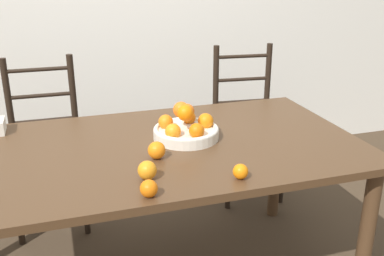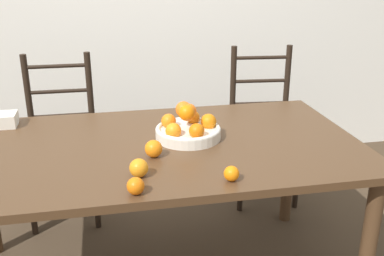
% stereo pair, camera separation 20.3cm
% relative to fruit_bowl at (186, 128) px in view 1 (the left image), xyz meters
% --- Properties ---
extents(wall_back, '(8.00, 0.06, 2.60)m').
position_rel_fruit_bowl_xyz_m(wall_back, '(-0.17, 1.50, 0.47)').
color(wall_back, silver).
rests_on(wall_back, ground_plane).
extents(dining_table, '(1.92, 1.04, 0.77)m').
position_rel_fruit_bowl_xyz_m(dining_table, '(-0.17, -0.04, -0.14)').
color(dining_table, '#4C331E').
rests_on(dining_table, ground_plane).
extents(fruit_bowl, '(0.31, 0.31, 0.18)m').
position_rel_fruit_bowl_xyz_m(fruit_bowl, '(0.00, 0.00, 0.00)').
color(fruit_bowl, silver).
rests_on(fruit_bowl, dining_table).
extents(orange_loose_0, '(0.06, 0.06, 0.06)m').
position_rel_fruit_bowl_xyz_m(orange_loose_0, '(0.08, -0.47, -0.02)').
color(orange_loose_0, orange).
rests_on(orange_loose_0, dining_table).
extents(orange_loose_1, '(0.07, 0.07, 0.07)m').
position_rel_fruit_bowl_xyz_m(orange_loose_1, '(-0.27, -0.36, -0.01)').
color(orange_loose_1, orange).
rests_on(orange_loose_1, dining_table).
extents(orange_loose_2, '(0.07, 0.07, 0.07)m').
position_rel_fruit_bowl_xyz_m(orange_loose_2, '(-0.29, -0.50, -0.02)').
color(orange_loose_2, orange).
rests_on(orange_loose_2, dining_table).
extents(orange_loose_3, '(0.08, 0.08, 0.08)m').
position_rel_fruit_bowl_xyz_m(orange_loose_3, '(-0.19, -0.18, -0.01)').
color(orange_loose_3, orange).
rests_on(orange_loose_3, dining_table).
extents(chair_left, '(0.42, 0.40, 1.04)m').
position_rel_fruit_bowl_xyz_m(chair_left, '(-0.66, 0.77, -0.35)').
color(chair_left, black).
rests_on(chair_left, ground_plane).
extents(chair_right, '(0.46, 0.44, 1.04)m').
position_rel_fruit_bowl_xyz_m(chair_right, '(0.67, 0.77, -0.35)').
color(chair_right, black).
rests_on(chair_right, ground_plane).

